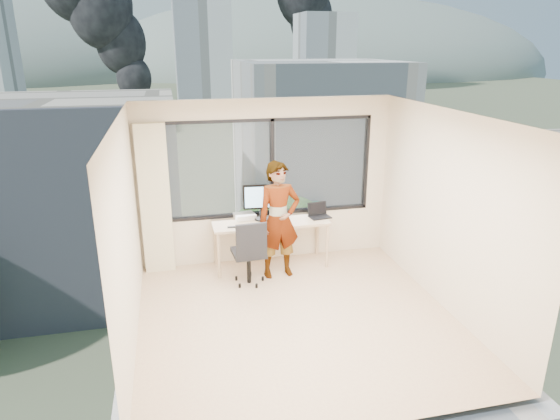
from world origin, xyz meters
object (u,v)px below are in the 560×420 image
object	(u,v)px
desk	(271,243)
person	(279,220)
game_console	(245,216)
chair	(248,251)
laptop	(320,211)
monitor	(262,202)
handbag	(316,207)

from	to	relation	value
desk	person	size ratio (longest dim) A/B	1.01
desk	game_console	world-z (taller)	game_console
desk	chair	size ratio (longest dim) A/B	1.76
desk	game_console	xyz separation A→B (m)	(-0.37, 0.22, 0.41)
desk	laptop	size ratio (longest dim) A/B	5.28
game_console	laptop	xyz separation A→B (m)	(1.17, -0.23, 0.07)
monitor	handbag	bearing A→B (deg)	13.43
chair	handbag	size ratio (longest dim) A/B	3.95
monitor	laptop	xyz separation A→B (m)	(0.92, -0.12, -0.18)
desk	person	world-z (taller)	person
desk	handbag	xyz separation A→B (m)	(0.80, 0.22, 0.47)
person	desk	bearing A→B (deg)	91.78
person	game_console	world-z (taller)	person
person	monitor	world-z (taller)	person
person	laptop	distance (m)	0.82
game_console	handbag	xyz separation A→B (m)	(1.17, 0.00, 0.06)
person	handbag	bearing A→B (deg)	31.21
chair	monitor	bearing A→B (deg)	59.62
desk	monitor	world-z (taller)	monitor
chair	person	distance (m)	0.64
chair	handbag	world-z (taller)	chair
monitor	laptop	world-z (taller)	monitor
monitor	game_console	xyz separation A→B (m)	(-0.26, 0.11, -0.25)
laptop	monitor	bearing A→B (deg)	164.09
laptop	desk	bearing A→B (deg)	170.83
chair	monitor	size ratio (longest dim) A/B	1.77
game_console	handbag	distance (m)	1.18
game_console	person	bearing A→B (deg)	-63.27
monitor	handbag	size ratio (longest dim) A/B	2.23
desk	handbag	bearing A→B (deg)	15.63
chair	laptop	size ratio (longest dim) A/B	3.00
person	handbag	world-z (taller)	person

